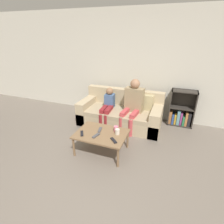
{
  "coord_description": "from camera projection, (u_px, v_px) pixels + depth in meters",
  "views": [
    {
      "loc": [
        1.02,
        -1.45,
        2.07
      ],
      "look_at": [
        -0.12,
        1.6,
        0.57
      ],
      "focal_mm": 28.0,
      "sensor_mm": 36.0,
      "label": 1
    }
  ],
  "objects": [
    {
      "name": "ground_plane",
      "position": [
        80.0,
        196.0,
        2.42
      ],
      "size": [
        22.0,
        22.0,
        0.0
      ],
      "primitive_type": "plane",
      "color": "#70665B"
    },
    {
      "name": "wall_back",
      "position": [
        134.0,
        66.0,
        4.31
      ],
      "size": [
        12.0,
        0.06,
        2.6
      ],
      "color": "beige",
      "rests_on": "ground_plane"
    },
    {
      "name": "couch",
      "position": [
        121.0,
        113.0,
        4.25
      ],
      "size": [
        1.94,
        0.89,
        0.8
      ],
      "color": "tan",
      "rests_on": "ground_plane"
    },
    {
      "name": "bookshelf",
      "position": [
        181.0,
        112.0,
        4.18
      ],
      "size": [
        0.57,
        0.28,
        0.87
      ],
      "color": "#332D28",
      "rests_on": "ground_plane"
    },
    {
      "name": "coffee_table",
      "position": [
        101.0,
        135.0,
        3.18
      ],
      "size": [
        0.92,
        0.66,
        0.4
      ],
      "color": "brown",
      "rests_on": "ground_plane"
    },
    {
      "name": "person_adult",
      "position": [
        133.0,
        101.0,
        3.93
      ],
      "size": [
        0.43,
        0.65,
        1.14
      ],
      "rotation": [
        0.0,
        0.0,
        -0.11
      ],
      "color": "#C6474C",
      "rests_on": "ground_plane"
    },
    {
      "name": "person_child",
      "position": [
        108.0,
        105.0,
        4.12
      ],
      "size": [
        0.25,
        0.63,
        0.88
      ],
      "rotation": [
        0.0,
        0.0,
        0.06
      ],
      "color": "maroon",
      "rests_on": "ground_plane"
    },
    {
      "name": "cup_near",
      "position": [
        116.0,
        129.0,
        3.21
      ],
      "size": [
        0.08,
        0.08,
        0.1
      ],
      "color": "pink",
      "rests_on": "coffee_table"
    },
    {
      "name": "cup_far",
      "position": [
        117.0,
        132.0,
        3.11
      ],
      "size": [
        0.08,
        0.08,
        0.1
      ],
      "color": "silver",
      "rests_on": "coffee_table"
    },
    {
      "name": "tv_remote_0",
      "position": [
        96.0,
        136.0,
        3.07
      ],
      "size": [
        0.09,
        0.18,
        0.02
      ],
      "rotation": [
        0.0,
        0.0,
        -0.25
      ],
      "color": "#47474C",
      "rests_on": "coffee_table"
    },
    {
      "name": "tv_remote_1",
      "position": [
        82.0,
        133.0,
        3.13
      ],
      "size": [
        0.13,
        0.17,
        0.02
      ],
      "rotation": [
        0.0,
        0.0,
        0.53
      ],
      "color": "black",
      "rests_on": "coffee_table"
    },
    {
      "name": "tv_remote_2",
      "position": [
        100.0,
        130.0,
        3.25
      ],
      "size": [
        0.08,
        0.18,
        0.02
      ],
      "rotation": [
        0.0,
        0.0,
        0.21
      ],
      "color": "#47474C",
      "rests_on": "coffee_table"
    },
    {
      "name": "tv_remote_3",
      "position": [
        114.0,
        140.0,
        2.93
      ],
      "size": [
        0.16,
        0.15,
        0.02
      ],
      "rotation": [
        0.0,
        0.0,
        0.81
      ],
      "color": "black",
      "rests_on": "coffee_table"
    }
  ]
}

